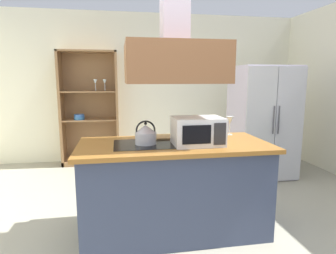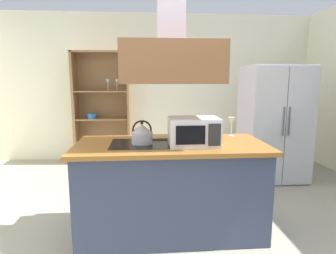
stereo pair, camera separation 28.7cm
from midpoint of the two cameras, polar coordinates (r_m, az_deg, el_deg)
name	(u,v)px [view 1 (the left image)]	position (r m, az deg, el deg)	size (l,w,h in m)	color
ground_plane	(171,240)	(2.93, -2.51, -21.57)	(7.80, 7.80, 0.00)	gray
wall_back	(142,88)	(5.50, -6.65, 7.78)	(6.00, 0.12, 2.70)	silver
kitchen_island	(174,187)	(2.89, -1.70, -11.92)	(1.83, 0.86, 0.90)	#353E57
range_hood	(175,51)	(2.70, -1.83, 14.85)	(0.90, 0.70, 1.23)	brown
refrigerator	(262,122)	(4.64, 16.63, 0.98)	(0.90, 0.77, 1.71)	#BBB2C9
dish_cabinet	(90,114)	(5.35, -16.75, 2.43)	(1.00, 0.40, 1.99)	olive
kettle	(146,134)	(2.72, -7.50, -1.50)	(0.20, 0.20, 0.22)	#B2B5C2
cutting_board	(158,137)	(3.01, -4.68, -2.02)	(0.34, 0.24, 0.02)	tan
microwave	(198,131)	(2.67, 2.87, -0.83)	(0.46, 0.35, 0.26)	silver
wine_glass_on_counter	(230,121)	(3.19, 9.72, 1.12)	(0.08, 0.08, 0.21)	silver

